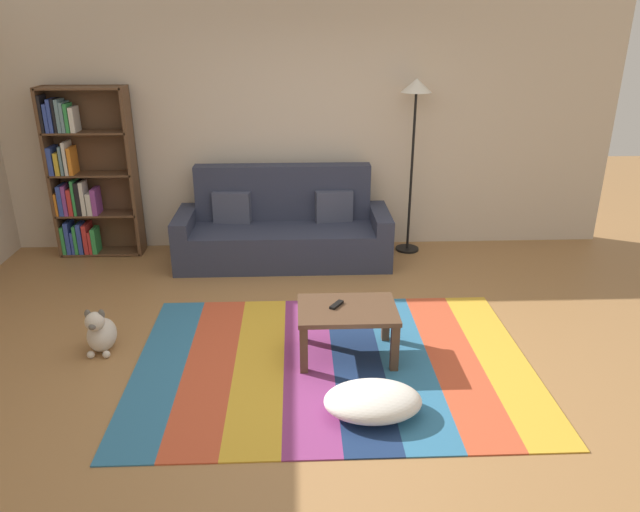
% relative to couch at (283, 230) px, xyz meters
% --- Properties ---
extents(ground_plane, '(14.00, 14.00, 0.00)m').
position_rel_couch_xyz_m(ground_plane, '(0.30, -2.02, -0.34)').
color(ground_plane, '#9E7042').
extents(back_wall, '(6.80, 0.10, 2.70)m').
position_rel_couch_xyz_m(back_wall, '(0.30, 0.53, 1.01)').
color(back_wall, beige).
rests_on(back_wall, ground_plane).
extents(rug, '(3.01, 2.16, 0.01)m').
position_rel_couch_xyz_m(rug, '(0.41, -2.14, -0.33)').
color(rug, teal).
rests_on(rug, ground_plane).
extents(couch, '(2.26, 0.80, 1.00)m').
position_rel_couch_xyz_m(couch, '(0.00, 0.00, 0.00)').
color(couch, '#2D3347').
rests_on(couch, ground_plane).
extents(bookshelf, '(0.90, 0.28, 1.82)m').
position_rel_couch_xyz_m(bookshelf, '(-2.15, 0.28, 0.51)').
color(bookshelf, brown).
rests_on(bookshelf, ground_plane).
extents(coffee_table, '(0.75, 0.53, 0.41)m').
position_rel_couch_xyz_m(coffee_table, '(0.52, -2.04, 0.01)').
color(coffee_table, '#513826').
rests_on(coffee_table, rug).
extents(pouf, '(0.65, 0.45, 0.20)m').
position_rel_couch_xyz_m(pouf, '(0.63, -2.79, -0.23)').
color(pouf, white).
rests_on(pouf, rug).
extents(dog, '(0.22, 0.35, 0.40)m').
position_rel_couch_xyz_m(dog, '(-1.42, -1.88, -0.18)').
color(dog, beige).
rests_on(dog, ground_plane).
extents(standing_lamp, '(0.32, 0.32, 1.89)m').
position_rel_couch_xyz_m(standing_lamp, '(1.40, 0.22, 1.24)').
color(standing_lamp, black).
rests_on(standing_lamp, ground_plane).
extents(tv_remote, '(0.12, 0.15, 0.02)m').
position_rel_couch_xyz_m(tv_remote, '(0.44, -2.00, 0.09)').
color(tv_remote, black).
rests_on(tv_remote, coffee_table).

